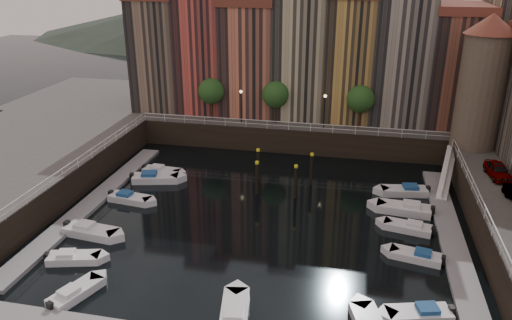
% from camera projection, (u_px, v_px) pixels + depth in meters
% --- Properties ---
extents(ground, '(200.00, 200.00, 0.00)m').
position_uv_depth(ground, '(261.00, 216.00, 45.16)').
color(ground, black).
rests_on(ground, ground).
extents(quay_far, '(80.00, 20.00, 3.00)m').
position_uv_depth(quay_far, '(299.00, 118.00, 68.20)').
color(quay_far, black).
rests_on(quay_far, ground).
extents(dock_left, '(2.00, 28.00, 0.35)m').
position_uv_depth(dock_left, '(92.00, 202.00, 47.33)').
color(dock_left, gray).
rests_on(dock_left, ground).
extents(dock_right, '(2.00, 28.00, 0.35)m').
position_uv_depth(dock_right, '(451.00, 239.00, 41.04)').
color(dock_right, gray).
rests_on(dock_right, ground).
extents(mountains, '(145.00, 100.00, 18.00)m').
position_uv_depth(mountains, '(344.00, 12.00, 141.73)').
color(mountains, '#2D382D').
rests_on(mountains, ground).
extents(far_terrace, '(48.70, 10.30, 17.50)m').
position_uv_depth(far_terrace, '(326.00, 52.00, 61.77)').
color(far_terrace, '#7C644F').
rests_on(far_terrace, quay_far).
extents(corner_tower, '(5.20, 5.20, 13.80)m').
position_uv_depth(corner_tower, '(483.00, 80.00, 50.65)').
color(corner_tower, '#6B5B4C').
rests_on(corner_tower, quay_right).
extents(promenade_trees, '(21.20, 3.20, 5.20)m').
position_uv_depth(promenade_trees, '(281.00, 95.00, 59.49)').
color(promenade_trees, black).
rests_on(promenade_trees, quay_far).
extents(street_lamps, '(10.36, 0.36, 4.18)m').
position_uv_depth(street_lamps, '(282.00, 103.00, 58.77)').
color(street_lamps, black).
rests_on(street_lamps, quay_far).
extents(railings, '(36.08, 34.04, 0.52)m').
position_uv_depth(railings, '(272.00, 158.00, 48.18)').
color(railings, white).
rests_on(railings, ground).
extents(gangway, '(2.78, 8.32, 3.73)m').
position_uv_depth(gangway, '(447.00, 170.00, 50.20)').
color(gangway, white).
rests_on(gangway, ground).
extents(mooring_pilings, '(5.94, 3.87, 3.78)m').
position_uv_depth(mooring_pilings, '(280.00, 174.00, 49.89)').
color(mooring_pilings, black).
rests_on(mooring_pilings, ground).
extents(boat_left_0, '(4.28, 2.46, 0.96)m').
position_uv_depth(boat_left_0, '(73.00, 258.00, 38.21)').
color(boat_left_0, silver).
rests_on(boat_left_0, ground).
extents(boat_left_1, '(5.01, 2.28, 1.13)m').
position_uv_depth(boat_left_1, '(90.00, 231.00, 41.85)').
color(boat_left_1, silver).
rests_on(boat_left_1, ground).
extents(boat_left_2, '(4.47, 2.06, 1.01)m').
position_uv_depth(boat_left_2, '(129.00, 198.00, 47.75)').
color(boat_left_2, silver).
rests_on(boat_left_2, ground).
extents(boat_left_3, '(5.14, 2.89, 1.15)m').
position_uv_depth(boat_left_3, '(154.00, 178.00, 52.07)').
color(boat_left_3, silver).
rests_on(boat_left_3, ground).
extents(boat_left_4, '(4.36, 1.82, 0.99)m').
position_uv_depth(boat_left_4, '(161.00, 171.00, 53.92)').
color(boat_left_4, silver).
rests_on(boat_left_4, ground).
extents(boat_right_0, '(4.52, 2.64, 1.01)m').
position_uv_depth(boat_right_0, '(420.00, 314.00, 32.10)').
color(boat_right_0, silver).
rests_on(boat_right_0, ground).
extents(boat_right_1, '(4.21, 2.25, 0.94)m').
position_uv_depth(boat_right_1, '(417.00, 256.00, 38.46)').
color(boat_right_1, silver).
rests_on(boat_right_1, ground).
extents(boat_right_2, '(4.31, 2.29, 0.97)m').
position_uv_depth(boat_right_2, '(409.00, 227.00, 42.57)').
color(boat_right_2, silver).
rests_on(boat_right_2, ground).
extents(boat_right_3, '(5.19, 2.35, 1.17)m').
position_uv_depth(boat_right_3, '(405.00, 209.00, 45.61)').
color(boat_right_3, silver).
rests_on(boat_right_3, ground).
extents(boat_right_4, '(4.83, 2.40, 1.08)m').
position_uv_depth(boat_right_4, '(405.00, 191.00, 49.21)').
color(boat_right_4, silver).
rests_on(boat_right_4, ground).
extents(boat_near_0, '(2.78, 4.27, 0.96)m').
position_uv_depth(boat_near_0, '(75.00, 293.00, 34.19)').
color(boat_near_0, silver).
rests_on(boat_near_0, ground).
extents(boat_near_2, '(2.50, 4.90, 1.10)m').
position_uv_depth(boat_near_2, '(234.00, 313.00, 32.13)').
color(boat_near_2, silver).
rests_on(boat_near_2, ground).
extents(car_a, '(2.03, 4.17, 1.37)m').
position_uv_depth(car_a, '(498.00, 171.00, 45.33)').
color(car_a, gray).
rests_on(car_a, quay_right).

